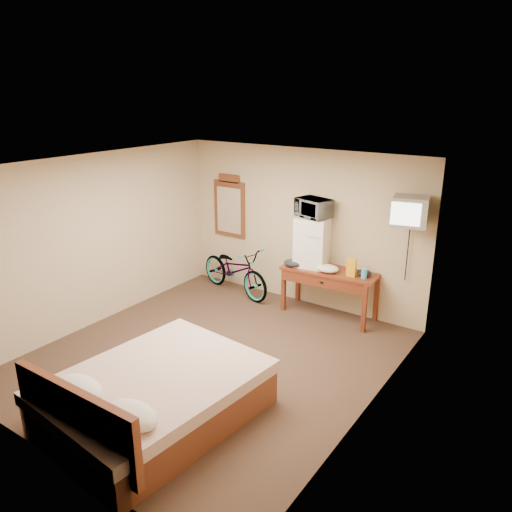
% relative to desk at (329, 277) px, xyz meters
% --- Properties ---
extents(room, '(4.60, 4.64, 2.50)m').
position_rel_desk_xyz_m(room, '(-0.68, -2.00, 0.61)').
color(room, '#3E2C1F').
rests_on(room, ground).
extents(desk, '(1.49, 0.68, 0.75)m').
position_rel_desk_xyz_m(desk, '(0.00, 0.00, 0.00)').
color(desk, maroon).
rests_on(desk, floor).
extents(mini_fridge, '(0.54, 0.52, 0.77)m').
position_rel_desk_xyz_m(mini_fridge, '(-0.33, 0.06, 0.50)').
color(mini_fridge, white).
rests_on(mini_fridge, desk).
extents(microwave, '(0.59, 0.47, 0.28)m').
position_rel_desk_xyz_m(microwave, '(-0.33, 0.06, 1.02)').
color(microwave, white).
rests_on(microwave, mini_fridge).
extents(snack_bag, '(0.14, 0.09, 0.27)m').
position_rel_desk_xyz_m(snack_bag, '(0.37, -0.03, 0.24)').
color(snack_bag, '#FAA616').
rests_on(snack_bag, desk).
extents(blue_cup, '(0.08, 0.08, 0.15)m').
position_rel_desk_xyz_m(blue_cup, '(0.56, -0.00, 0.18)').
color(blue_cup, '#45B4ED').
rests_on(blue_cup, desk).
extents(cloth_cream, '(0.35, 0.27, 0.11)m').
position_rel_desk_xyz_m(cloth_cream, '(0.00, -0.06, 0.17)').
color(cloth_cream, white).
rests_on(cloth_cream, desk).
extents(cloth_dark_a, '(0.29, 0.22, 0.11)m').
position_rel_desk_xyz_m(cloth_dark_a, '(-0.54, -0.15, 0.17)').
color(cloth_dark_a, black).
rests_on(cloth_dark_a, desk).
extents(cloth_dark_b, '(0.21, 0.18, 0.10)m').
position_rel_desk_xyz_m(cloth_dark_b, '(0.53, 0.08, 0.16)').
color(cloth_dark_b, black).
rests_on(cloth_dark_b, desk).
extents(crt_television, '(0.52, 0.61, 0.40)m').
position_rel_desk_xyz_m(crt_television, '(1.12, 0.02, 1.17)').
color(crt_television, black).
rests_on(crt_television, room).
extents(wall_mirror, '(0.64, 0.04, 1.08)m').
position_rel_desk_xyz_m(wall_mirror, '(-2.07, 0.27, 0.77)').
color(wall_mirror, brown).
rests_on(wall_mirror, room).
extents(bicycle, '(1.68, 0.91, 0.84)m').
position_rel_desk_xyz_m(bicycle, '(-1.73, -0.05, -0.22)').
color(bicycle, black).
rests_on(bicycle, floor).
extents(bed, '(1.83, 2.31, 0.90)m').
position_rel_desk_xyz_m(bed, '(-0.36, -3.37, -0.35)').
color(bed, brown).
rests_on(bed, floor).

